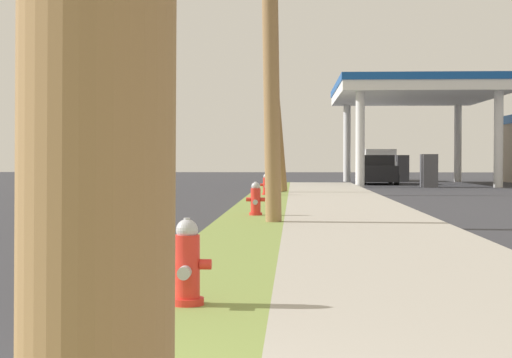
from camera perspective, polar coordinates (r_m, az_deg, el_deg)
name	(u,v)px	position (r m, az deg, el deg)	size (l,w,h in m)	color
fire_hydrant_nearest	(187,267)	(6.95, -4.91, -6.22)	(0.42, 0.38, 0.74)	red
fire_hydrant_second	(256,201)	(17.89, -0.03, -1.53)	(0.42, 0.38, 0.74)	red
fire_hydrant_third	(266,185)	(28.03, 0.72, -0.46)	(0.42, 0.37, 0.74)	red
utility_pole_background	(273,74)	(30.86, 1.24, 7.44)	(1.58, 1.14, 8.79)	olive
car_black_by_near_pump	(378,171)	(44.15, 8.60, 0.57)	(2.04, 4.54, 1.57)	black
truck_white_at_forecourt	(379,166)	(51.32, 8.66, 0.90)	(2.22, 5.44, 1.97)	white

